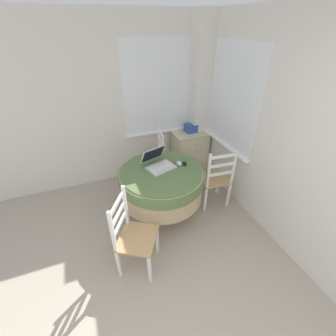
% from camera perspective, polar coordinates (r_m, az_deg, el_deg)
% --- Properties ---
extents(corner_room_shell, '(4.13, 5.18, 2.55)m').
position_cam_1_polar(corner_room_shell, '(2.75, 6.83, 9.40)').
color(corner_room_shell, silver).
rests_on(corner_room_shell, ground_plane).
extents(round_dining_table, '(1.10, 1.10, 0.78)m').
position_cam_1_polar(round_dining_table, '(2.97, -1.66, -3.62)').
color(round_dining_table, '#4C3D2D').
rests_on(round_dining_table, ground_plane).
extents(laptop, '(0.44, 0.44, 0.24)m').
position_cam_1_polar(laptop, '(2.94, -2.52, 1.34)').
color(laptop, silver).
rests_on(laptop, round_dining_table).
extents(computer_mouse, '(0.07, 0.10, 0.05)m').
position_cam_1_polar(computer_mouse, '(2.97, 2.85, 1.19)').
color(computer_mouse, silver).
rests_on(computer_mouse, round_dining_table).
extents(cell_phone, '(0.08, 0.11, 0.01)m').
position_cam_1_polar(cell_phone, '(3.00, 4.19, 1.04)').
color(cell_phone, black).
rests_on(cell_phone, round_dining_table).
extents(dining_chair_near_back_window, '(0.46, 0.49, 0.97)m').
position_cam_1_polar(dining_chair_near_back_window, '(3.72, -3.60, 2.10)').
color(dining_chair_near_back_window, tan).
rests_on(dining_chair_near_back_window, ground_plane).
extents(dining_chair_near_right_window, '(0.46, 0.43, 0.97)m').
position_cam_1_polar(dining_chair_near_right_window, '(3.33, 11.85, -2.77)').
color(dining_chair_near_right_window, tan).
rests_on(dining_chair_near_right_window, ground_plane).
extents(dining_chair_camera_near, '(0.56, 0.57, 0.97)m').
position_cam_1_polar(dining_chair_camera_near, '(2.53, -8.83, -16.71)').
color(dining_chair_camera_near, tan).
rests_on(dining_chair_camera_near, ground_plane).
extents(corner_cabinet, '(0.60, 0.44, 0.76)m').
position_cam_1_polar(corner_cabinet, '(4.12, 5.45, 4.13)').
color(corner_cabinet, beige).
rests_on(corner_cabinet, ground_plane).
extents(storage_box, '(0.19, 0.18, 0.13)m').
position_cam_1_polar(storage_box, '(3.97, 5.80, 10.09)').
color(storage_box, '#2D4C93').
rests_on(storage_box, corner_cabinet).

